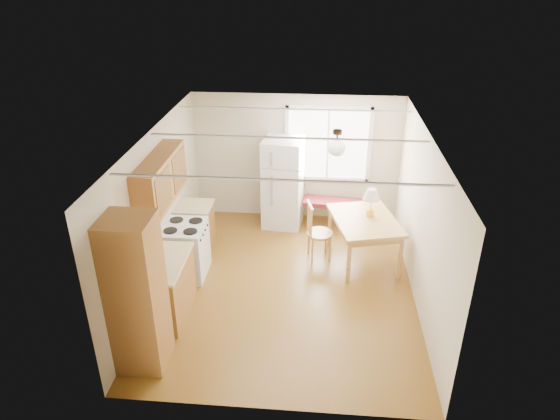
# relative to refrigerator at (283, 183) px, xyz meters

# --- Properties ---
(room_shell) EXTENTS (4.60, 5.60, 2.62)m
(room_shell) POSITION_rel_refrigerator_xyz_m (0.23, -2.12, 0.37)
(room_shell) COLOR #573712
(room_shell) RESTS_ON ground
(kitchen_run) EXTENTS (0.65, 3.40, 2.20)m
(kitchen_run) POSITION_rel_refrigerator_xyz_m (-1.48, -2.75, -0.04)
(kitchen_run) COLOR brown
(kitchen_run) RESTS_ON ground
(window_unit) EXTENTS (1.64, 0.05, 1.51)m
(window_unit) POSITION_rel_refrigerator_xyz_m (0.83, 0.35, 0.67)
(window_unit) COLOR white
(window_unit) RESTS_ON room_shell
(pendant_light) EXTENTS (0.26, 0.26, 0.40)m
(pendant_light) POSITION_rel_refrigerator_xyz_m (0.93, -1.72, 1.36)
(pendant_light) COLOR #312415
(pendant_light) RESTS_ON room_shell
(refrigerator) EXTENTS (0.80, 0.80, 1.75)m
(refrigerator) POSITION_rel_refrigerator_xyz_m (0.00, 0.00, 0.00)
(refrigerator) COLOR silver
(refrigerator) RESTS_ON ground
(bench) EXTENTS (1.18, 0.54, 0.53)m
(bench) POSITION_rel_refrigerator_xyz_m (0.98, 0.02, -0.41)
(bench) COLOR #5B151A
(bench) RESTS_ON ground
(dining_table) EXTENTS (1.30, 1.54, 0.83)m
(dining_table) POSITION_rel_refrigerator_xyz_m (1.48, -1.29, -0.15)
(dining_table) COLOR #B48345
(dining_table) RESTS_ON ground
(chair) EXTENTS (0.49, 0.48, 1.03)m
(chair) POSITION_rel_refrigerator_xyz_m (0.64, -1.23, -0.28)
(chair) COLOR #B48345
(chair) RESTS_ON ground
(table_lamp) EXTENTS (0.28, 0.28, 0.49)m
(table_lamp) POSITION_rel_refrigerator_xyz_m (1.57, -1.16, 0.31)
(table_lamp) COLOR gold
(table_lamp) RESTS_ON dining_table
(coffee_maker) EXTENTS (0.19, 0.23, 0.33)m
(coffee_maker) POSITION_rel_refrigerator_xyz_m (-1.49, -3.21, 0.14)
(coffee_maker) COLOR black
(coffee_maker) RESTS_ON kitchen_run
(kettle) EXTENTS (0.14, 0.14, 0.26)m
(kettle) POSITION_rel_refrigerator_xyz_m (-1.53, -3.09, 0.13)
(kettle) COLOR red
(kettle) RESTS_ON kitchen_run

